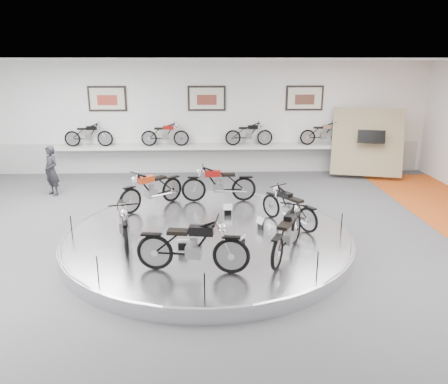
{
  "coord_description": "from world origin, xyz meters",
  "views": [
    {
      "loc": [
        0.03,
        -8.82,
        3.99
      ],
      "look_at": [
        0.38,
        0.6,
        1.14
      ],
      "focal_mm": 35.0,
      "sensor_mm": 36.0,
      "label": 1
    }
  ],
  "objects_px": {
    "bike_b": "(219,183)",
    "bike_e": "(193,245)",
    "visitor": "(52,171)",
    "shelf": "(207,147)",
    "display_platform": "(208,238)",
    "bike_f": "(287,233)",
    "bike_a": "(289,207)",
    "bike_d": "(123,220)",
    "bike_c": "(152,189)"
  },
  "relations": [
    {
      "from": "bike_a",
      "to": "bike_d",
      "type": "xyz_separation_m",
      "value": [
        -3.64,
        -0.91,
        0.05
      ]
    },
    {
      "from": "bike_e",
      "to": "visitor",
      "type": "xyz_separation_m",
      "value": [
        -4.49,
        5.89,
        -0.05
      ]
    },
    {
      "from": "display_platform",
      "to": "bike_b",
      "type": "distance_m",
      "value": 2.34
    },
    {
      "from": "bike_e",
      "to": "shelf",
      "type": "bearing_deg",
      "value": 96.47
    },
    {
      "from": "bike_b",
      "to": "bike_e",
      "type": "xyz_separation_m",
      "value": [
        -0.58,
        -4.13,
        0.01
      ]
    },
    {
      "from": "bike_f",
      "to": "bike_a",
      "type": "bearing_deg",
      "value": 14.79
    },
    {
      "from": "shelf",
      "to": "bike_e",
      "type": "bearing_deg",
      "value": -91.86
    },
    {
      "from": "shelf",
      "to": "bike_d",
      "type": "bearing_deg",
      "value": -104.23
    },
    {
      "from": "shelf",
      "to": "bike_f",
      "type": "xyz_separation_m",
      "value": [
        1.55,
        -7.69,
        -0.22
      ]
    },
    {
      "from": "bike_f",
      "to": "bike_e",
      "type": "bearing_deg",
      "value": 134.46
    },
    {
      "from": "bike_c",
      "to": "bike_f",
      "type": "relative_size",
      "value": 1.05
    },
    {
      "from": "bike_a",
      "to": "bike_f",
      "type": "relative_size",
      "value": 0.93
    },
    {
      "from": "bike_e",
      "to": "bike_f",
      "type": "relative_size",
      "value": 1.08
    },
    {
      "from": "shelf",
      "to": "bike_b",
      "type": "height_order",
      "value": "bike_b"
    },
    {
      "from": "bike_a",
      "to": "bike_f",
      "type": "height_order",
      "value": "bike_f"
    },
    {
      "from": "bike_c",
      "to": "bike_f",
      "type": "bearing_deg",
      "value": 89.24
    },
    {
      "from": "shelf",
      "to": "visitor",
      "type": "xyz_separation_m",
      "value": [
        -4.76,
        -2.41,
        -0.23
      ]
    },
    {
      "from": "bike_c",
      "to": "visitor",
      "type": "distance_m",
      "value": 3.99
    },
    {
      "from": "bike_b",
      "to": "bike_f",
      "type": "distance_m",
      "value": 3.73
    },
    {
      "from": "shelf",
      "to": "bike_d",
      "type": "height_order",
      "value": "bike_d"
    },
    {
      "from": "bike_a",
      "to": "bike_e",
      "type": "height_order",
      "value": "bike_e"
    },
    {
      "from": "display_platform",
      "to": "bike_d",
      "type": "xyz_separation_m",
      "value": [
        -1.76,
        -0.52,
        0.64
      ]
    },
    {
      "from": "bike_d",
      "to": "bike_e",
      "type": "relative_size",
      "value": 0.96
    },
    {
      "from": "bike_a",
      "to": "visitor",
      "type": "xyz_separation_m",
      "value": [
        -6.64,
        3.6,
        0.02
      ]
    },
    {
      "from": "bike_d",
      "to": "visitor",
      "type": "height_order",
      "value": "visitor"
    },
    {
      "from": "bike_b",
      "to": "visitor",
      "type": "distance_m",
      "value": 5.36
    },
    {
      "from": "shelf",
      "to": "bike_c",
      "type": "distance_m",
      "value": 4.85
    },
    {
      "from": "bike_e",
      "to": "display_platform",
      "type": "bearing_deg",
      "value": 90.27
    },
    {
      "from": "display_platform",
      "to": "bike_e",
      "type": "distance_m",
      "value": 2.03
    },
    {
      "from": "bike_b",
      "to": "display_platform",
      "type": "bearing_deg",
      "value": 81.11
    },
    {
      "from": "bike_a",
      "to": "visitor",
      "type": "distance_m",
      "value": 7.55
    },
    {
      "from": "bike_b",
      "to": "bike_f",
      "type": "bearing_deg",
      "value": 108.42
    },
    {
      "from": "bike_b",
      "to": "bike_e",
      "type": "distance_m",
      "value": 4.17
    },
    {
      "from": "bike_f",
      "to": "bike_c",
      "type": "bearing_deg",
      "value": 70.36
    },
    {
      "from": "display_platform",
      "to": "shelf",
      "type": "xyz_separation_m",
      "value": [
        0.0,
        6.4,
        0.85
      ]
    },
    {
      "from": "bike_f",
      "to": "bike_b",
      "type": "bearing_deg",
      "value": 45.46
    },
    {
      "from": "visitor",
      "to": "bike_e",
      "type": "bearing_deg",
      "value": -12.75
    },
    {
      "from": "bike_c",
      "to": "bike_d",
      "type": "relative_size",
      "value": 1.02
    },
    {
      "from": "bike_a",
      "to": "bike_d",
      "type": "height_order",
      "value": "bike_d"
    },
    {
      "from": "bike_f",
      "to": "visitor",
      "type": "distance_m",
      "value": 8.23
    },
    {
      "from": "shelf",
      "to": "visitor",
      "type": "relative_size",
      "value": 7.18
    },
    {
      "from": "bike_e",
      "to": "bike_d",
      "type": "bearing_deg",
      "value": 145.43
    },
    {
      "from": "bike_c",
      "to": "display_platform",
      "type": "bearing_deg",
      "value": 84.1
    },
    {
      "from": "bike_a",
      "to": "bike_c",
      "type": "distance_m",
      "value": 3.6
    },
    {
      "from": "display_platform",
      "to": "bike_a",
      "type": "bearing_deg",
      "value": 11.67
    },
    {
      "from": "bike_c",
      "to": "bike_e",
      "type": "distance_m",
      "value": 3.85
    },
    {
      "from": "bike_a",
      "to": "bike_b",
      "type": "relative_size",
      "value": 0.88
    },
    {
      "from": "bike_a",
      "to": "visitor",
      "type": "height_order",
      "value": "visitor"
    },
    {
      "from": "bike_b",
      "to": "bike_d",
      "type": "distance_m",
      "value": 3.44
    },
    {
      "from": "display_platform",
      "to": "visitor",
      "type": "distance_m",
      "value": 6.24
    }
  ]
}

